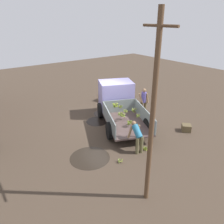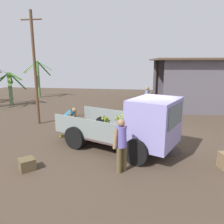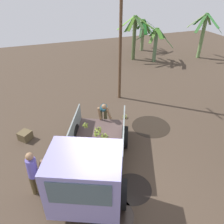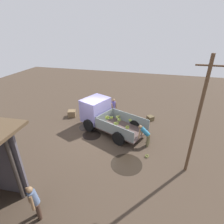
{
  "view_description": "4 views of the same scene",
  "coord_description": "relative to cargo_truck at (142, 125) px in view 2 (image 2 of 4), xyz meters",
  "views": [
    {
      "loc": [
        -9.28,
        6.42,
        5.45
      ],
      "look_at": [
        -1.28,
        0.54,
        1.12
      ],
      "focal_mm": 35.0,
      "sensor_mm": 36.0,
      "label": 1
    },
    {
      "loc": [
        0.03,
        -8.36,
        3.25
      ],
      "look_at": [
        -1.1,
        -0.75,
        1.48
      ],
      "focal_mm": 35.0,
      "sensor_mm": 36.0,
      "label": 2
    },
    {
      "loc": [
        4.27,
        -1.61,
        5.75
      ],
      "look_at": [
        -1.94,
        0.58,
        1.56
      ],
      "focal_mm": 35.0,
      "sensor_mm": 36.0,
      "label": 3
    },
    {
      "loc": [
        -3.6,
        9.73,
        6.6
      ],
      "look_at": [
        -0.78,
        -1.09,
        1.11
      ],
      "focal_mm": 28.0,
      "sensor_mm": 36.0,
      "label": 4
    }
  ],
  "objects": [
    {
      "name": "person_bystander_near_shed",
      "position": [
        0.22,
        7.11,
        -0.17
      ],
      "size": [
        0.62,
        0.53,
        1.62
      ],
      "rotation": [
        0.0,
        0.0,
        0.77
      ],
      "color": "#432E23",
      "rests_on": "ground"
    },
    {
      "name": "banana_palm_0",
      "position": [
        -10.05,
        7.69,
        0.3
      ],
      "size": [
        2.18,
        2.48,
        2.48
      ],
      "color": "#5A7850",
      "rests_on": "ground"
    },
    {
      "name": "banana_bunch_on_ground_0",
      "position": [
        -3.54,
        2.59,
        -0.98
      ],
      "size": [
        0.23,
        0.23,
        0.16
      ],
      "color": "brown",
      "rests_on": "ground"
    },
    {
      "name": "mud_patch_0",
      "position": [
        0.88,
        0.38,
        -1.06
      ],
      "size": [
        1.25,
        1.25,
        0.01
      ],
      "primitive_type": "cylinder",
      "color": "#2C221D",
      "rests_on": "ground"
    },
    {
      "name": "person_foreground_visitor",
      "position": [
        -0.58,
        -1.5,
        -0.16
      ],
      "size": [
        0.48,
        0.6,
        1.64
      ],
      "rotation": [
        0.0,
        0.0,
        2.49
      ],
      "color": "brown",
      "rests_on": "ground"
    },
    {
      "name": "wooden_crate_0",
      "position": [
        -3.46,
        -1.83,
        -0.89
      ],
      "size": [
        0.63,
        0.63,
        0.36
      ],
      "primitive_type": "cube",
      "rotation": [
        0.0,
        0.0,
        2.33
      ],
      "color": "brown",
      "rests_on": "ground"
    },
    {
      "name": "mud_patch_1",
      "position": [
        -2.54,
        3.43,
        -1.06
      ],
      "size": [
        1.69,
        1.69,
        0.01
      ],
      "primitive_type": "cylinder",
      "color": "black",
      "rests_on": "ground"
    },
    {
      "name": "banana_palm_1",
      "position": [
        -9.67,
        11.48,
        0.75
      ],
      "size": [
        2.84,
        2.3,
        3.34
      ],
      "color": "#628349",
      "rests_on": "ground"
    },
    {
      "name": "ground",
      "position": [
        0.01,
        0.79,
        -1.07
      ],
      "size": [
        36.0,
        36.0,
        0.0
      ],
      "primitive_type": "plane",
      "color": "#44362A"
    },
    {
      "name": "banana_bunch_on_ground_1",
      "position": [
        -3.5,
        1.14,
        -0.97
      ],
      "size": [
        0.22,
        0.21,
        0.19
      ],
      "color": "brown",
      "rests_on": "ground"
    },
    {
      "name": "warehouse_shed",
      "position": [
        5.23,
        9.81,
        1.48
      ],
      "size": [
        8.64,
        7.89,
        3.49
      ],
      "rotation": [
        0.0,
        0.0,
        0.06
      ],
      "color": "#5C565F",
      "rests_on": "ground"
    },
    {
      "name": "person_worker_loading",
      "position": [
        -3.29,
        1.47,
        -0.3
      ],
      "size": [
        0.76,
        0.59,
        1.3
      ],
      "rotation": [
        0.0,
        0.0,
        -0.2
      ],
      "color": "brown",
      "rests_on": "ground"
    },
    {
      "name": "cargo_truck",
      "position": [
        0.0,
        0.0,
        0.0
      ],
      "size": [
        4.92,
        3.55,
        2.05
      ],
      "rotation": [
        0.0,
        0.0,
        -0.41
      ],
      "color": "#503D3A",
      "rests_on": "ground"
    },
    {
      "name": "utility_pole",
      "position": [
        -5.52,
        3.07,
        1.89
      ],
      "size": [
        1.08,
        0.15,
        5.72
      ],
      "color": "brown",
      "rests_on": "ground"
    },
    {
      "name": "mud_patch_2",
      "position": [
        0.24,
        1.29,
        -1.06
      ],
      "size": [
        1.24,
        1.24,
        0.01
      ],
      "primitive_type": "cylinder",
      "color": "black",
      "rests_on": "ground"
    }
  ]
}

